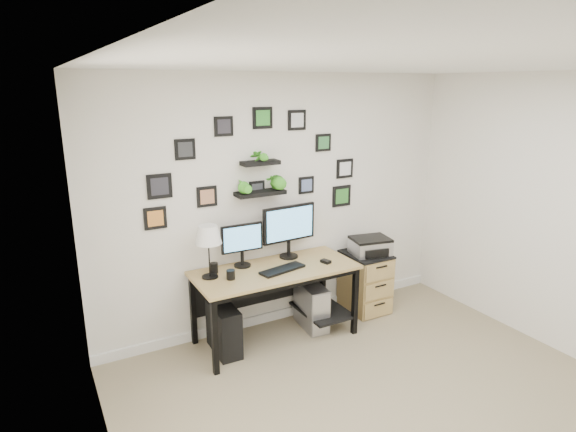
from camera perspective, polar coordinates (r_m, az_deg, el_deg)
room at (r=5.40m, az=-0.49°, el=-11.43°), size 4.00×4.00×4.00m
desk at (r=4.79m, az=-1.31°, el=-7.42°), size 1.60×0.70×0.75m
monitor_left at (r=4.69m, az=-5.47°, el=-3.08°), size 0.42×0.17×0.43m
monitor_right at (r=4.89m, az=0.12°, el=-1.31°), size 0.60×0.20×0.55m
keyboard at (r=4.65m, az=-0.66°, el=-6.35°), size 0.49×0.24×0.02m
mouse at (r=4.86m, az=4.49°, el=-5.39°), size 0.09×0.11×0.03m
table_lamp at (r=4.42m, az=-9.44°, el=-2.35°), size 0.25×0.25×0.50m
mug at (r=4.47m, az=-6.81°, el=-6.92°), size 0.08×0.08×0.09m
pen_cup at (r=4.64m, az=-8.76°, el=-6.10°), size 0.08×0.08×0.10m
pc_tower_black at (r=4.74m, az=-7.61°, el=-13.13°), size 0.21×0.47×0.46m
pc_tower_grey at (r=5.14m, az=2.81°, el=-10.59°), size 0.26×0.50×0.47m
file_cabinet at (r=5.53m, az=9.15°, el=-7.69°), size 0.43×0.53×0.67m
printer at (r=5.37m, az=9.73°, el=-3.51°), size 0.46×0.39×0.18m
wall_decor at (r=4.72m, az=-3.23°, el=5.24°), size 2.28×0.18×1.10m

